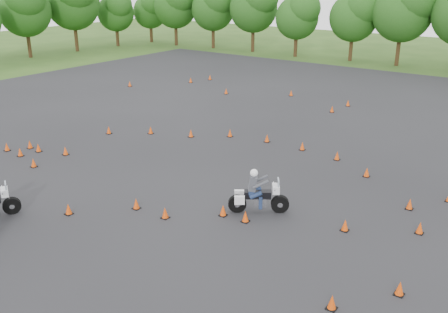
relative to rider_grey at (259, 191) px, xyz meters
name	(u,v)px	position (x,y,z in m)	size (l,w,h in m)	color
ground	(169,210)	(-3.18, -2.03, -0.98)	(140.00, 140.00, 0.00)	#2D5119
asphalt_pad	(247,167)	(-3.18, 3.97, -0.97)	(62.00, 62.00, 0.00)	black
treeline	(428,29)	(-2.38, 32.82, 3.59)	(86.97, 32.13, 10.64)	#204C15
traffic_cones	(237,171)	(-3.05, 2.84, -0.75)	(35.82, 33.25, 0.45)	#DA4409
rider_grey	(259,191)	(0.00, 0.00, 0.00)	(2.52, 0.77, 1.95)	#414349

